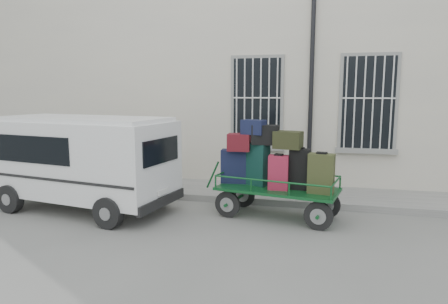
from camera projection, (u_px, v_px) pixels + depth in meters
ground at (252, 225)px, 7.58m from camera, size 80.00×80.00×0.00m
building at (282, 76)px, 12.42m from camera, size 24.00×5.15×6.00m
sidewalk at (267, 193)px, 9.68m from camera, size 24.00×1.70×0.15m
luggage_cart at (273, 169)px, 7.96m from camera, size 2.83×1.52×1.95m
van at (83, 157)px, 8.46m from camera, size 4.16×2.29×1.99m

